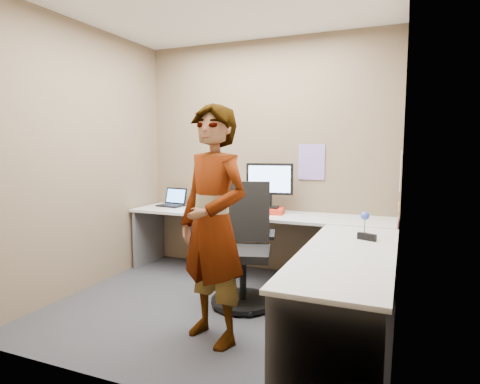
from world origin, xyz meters
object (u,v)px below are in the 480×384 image
at_px(monitor, 269,182).
at_px(person, 213,225).
at_px(office_chair, 244,255).
at_px(desk, 277,240).

height_order(monitor, person, person).
xyz_separation_m(office_chair, person, (0.06, -0.76, 0.43)).
relative_size(monitor, person, 0.29).
xyz_separation_m(monitor, person, (0.08, -1.57, -0.19)).
height_order(monitor, office_chair, monitor).
bearing_deg(office_chair, monitor, 75.02).
xyz_separation_m(desk, person, (-0.21, -0.93, 0.30)).
xyz_separation_m(desk, monitor, (-0.29, 0.64, 0.50)).
relative_size(desk, monitor, 5.73).
relative_size(desk, office_chair, 2.66).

